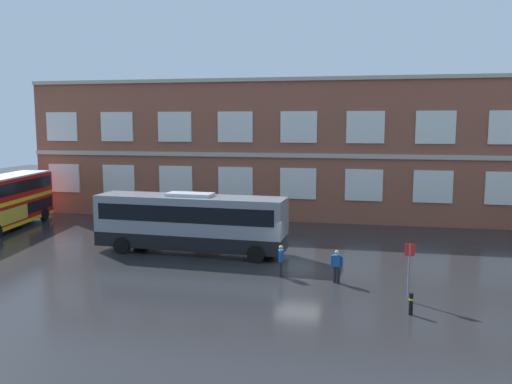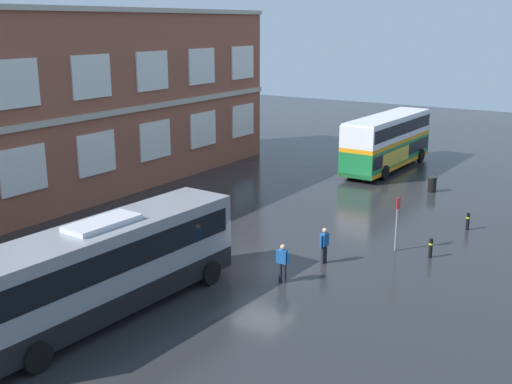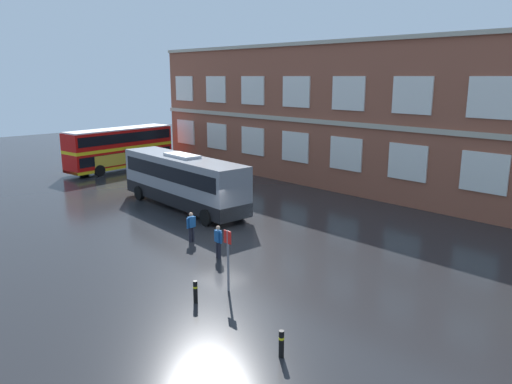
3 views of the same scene
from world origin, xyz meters
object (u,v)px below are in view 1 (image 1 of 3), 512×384
Objects in this scene: touring_coach at (190,223)px; second_passenger at (337,265)px; double_decker_near at (3,202)px; bus_stand_flag at (409,267)px; safety_bollard_west at (411,304)px; waiting_passenger at (281,259)px.

second_passenger is at bearing -25.59° from touring_coach.
touring_coach is at bearing -13.90° from double_decker_near.
bus_stand_flag reaches higher than safety_bollard_west.
waiting_passenger is at bearing -32.02° from touring_coach.
second_passenger is at bearing -9.37° from waiting_passenger.
second_passenger is 1.79× the size of safety_bollard_west.
bus_stand_flag is at bearing -27.71° from touring_coach.
double_decker_near is at bearing 166.10° from touring_coach.
second_passenger is 5.19m from safety_bollard_west.
safety_bollard_west is (6.32, -4.43, -0.44)m from waiting_passenger.
second_passenger is (9.31, -4.46, -0.98)m from touring_coach.
double_decker_near is 31.55m from safety_bollard_west.
second_passenger is (25.59, -8.49, -1.22)m from double_decker_near.
waiting_passenger is (6.35, -3.97, -0.98)m from touring_coach.
safety_bollard_west is (3.35, -3.94, -0.44)m from second_passenger.
touring_coach is 4.49× the size of bus_stand_flag.
double_decker_near is 26.99m from second_passenger.
bus_stand_flag is 2.08m from safety_bollard_west.
double_decker_near reaches higher than safety_bollard_west.
touring_coach is 14.33m from bus_stand_flag.
touring_coach is 15.26m from safety_bollard_west.
second_passenger is at bearing -18.35° from double_decker_near.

